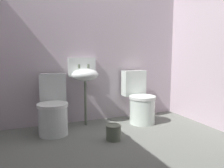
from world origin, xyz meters
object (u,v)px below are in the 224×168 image
at_px(toilet_right, 140,101).
at_px(sink, 85,74).
at_px(bucket, 114,132).
at_px(toilet_left, 53,109).

bearing_deg(toilet_right, sink, -11.80).
xyz_separation_m(toilet_right, bucket, (-0.67, -0.56, -0.22)).
relative_size(toilet_right, sink, 0.79).
height_order(toilet_right, bucket, toilet_right).
height_order(toilet_left, toilet_right, same).
height_order(toilet_right, sink, sink).
bearing_deg(toilet_left, bucket, 150.22).
height_order(toilet_left, sink, sink).
distance_m(toilet_left, bucket, 0.88).
distance_m(toilet_left, sink, 0.68).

